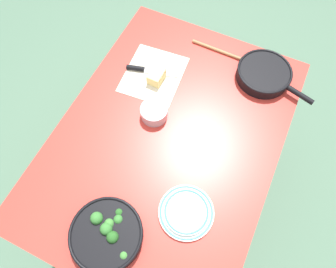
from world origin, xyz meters
name	(u,v)px	position (x,y,z in m)	size (l,w,h in m)	color
ground_plane	(168,184)	(0.00, 0.00, 0.00)	(14.00, 14.00, 0.00)	#51755B
dining_table_red	(168,143)	(0.00, 0.00, 0.68)	(1.27, 0.92, 0.76)	red
skillet_broccoli	(106,235)	(-0.46, 0.03, 0.79)	(0.38, 0.27, 0.07)	black
skillet_eggs	(264,74)	(0.46, -0.27, 0.79)	(0.25, 0.37, 0.06)	black
wooden_spoon	(240,58)	(0.52, -0.14, 0.77)	(0.04, 0.41, 0.02)	#A87A4C
parchment_sheet	(154,74)	(0.26, 0.20, 0.76)	(0.32, 0.29, 0.00)	beige
grater_knife	(145,70)	(0.26, 0.25, 0.77)	(0.09, 0.25, 0.02)	silver
cheese_block	(157,76)	(0.24, 0.17, 0.79)	(0.09, 0.06, 0.05)	#EFD67A
dinner_plate_stack	(186,212)	(-0.26, -0.20, 0.77)	(0.21, 0.21, 0.03)	silver
prep_bowl_steel	(154,112)	(0.06, 0.10, 0.79)	(0.12, 0.12, 0.06)	#B7B7BC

